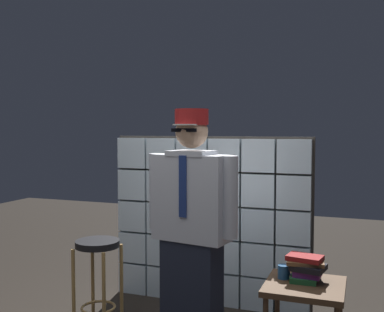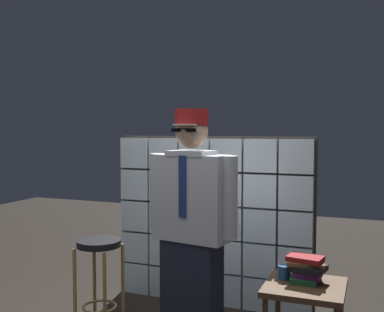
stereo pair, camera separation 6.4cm
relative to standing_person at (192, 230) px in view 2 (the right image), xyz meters
The scene contains 6 objects.
glass_block_wall 1.04m from the standing_person, 101.66° to the left, with size 1.87×0.10×1.57m.
standing_person is the anchor object (origin of this frame).
bar_stool 0.88m from the standing_person, behind, with size 0.34×0.34×0.75m.
side_table 0.88m from the standing_person, 10.74° to the left, with size 0.52×0.52×0.57m.
book_stack 0.82m from the standing_person, 14.56° to the left, with size 0.28×0.23×0.18m.
coffee_mug 0.71m from the standing_person, 17.94° to the left, with size 0.13×0.08×0.09m.
Camera 2 is at (1.37, -2.65, 1.61)m, focal length 42.93 mm.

